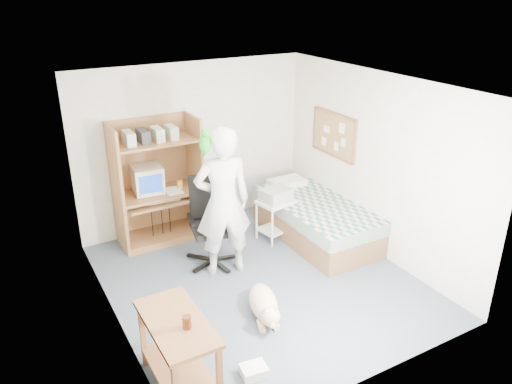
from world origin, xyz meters
TOP-DOWN VIEW (x-y plane):
  - floor at (0.00, 0.00)m, footprint 4.00×4.00m
  - wall_back at (0.00, 2.00)m, footprint 3.60×0.02m
  - wall_right at (1.80, 0.00)m, footprint 0.02×4.00m
  - wall_left at (-1.80, 0.00)m, footprint 0.02×4.00m
  - ceiling at (0.00, 0.00)m, footprint 3.60×4.00m
  - computer_hutch at (-0.70, 1.74)m, footprint 1.20×0.63m
  - bed at (1.30, 0.62)m, footprint 1.02×2.02m
  - side_desk at (-1.55, -1.20)m, footprint 0.50×1.00m
  - corkboard at (1.77, 0.90)m, footprint 0.04×0.94m
  - office_chair at (-0.32, 0.76)m, footprint 0.67×0.67m
  - person at (-0.28, 0.44)m, footprint 0.80×0.61m
  - parrot at (-0.48, 0.46)m, footprint 0.14×0.25m
  - dog at (-0.32, -0.66)m, footprint 0.50×0.94m
  - printer_cart at (0.78, 0.89)m, footprint 0.57×0.49m
  - printer at (0.78, 0.89)m, footprint 0.47×0.39m
  - crt_monitor at (-0.83, 1.75)m, footprint 0.44×0.46m
  - keyboard at (-0.67, 1.58)m, footprint 0.47×0.22m
  - pencil_cup at (-0.39, 1.65)m, footprint 0.08×0.08m
  - drink_glass at (-1.50, -1.33)m, footprint 0.08×0.08m
  - floor_box_a at (-0.88, -1.41)m, footprint 0.27×0.23m

SIDE VIEW (x-z plane):
  - floor at x=0.00m, z-range 0.00..0.00m
  - floor_box_a at x=-0.88m, z-range 0.00..0.10m
  - dog at x=-0.32m, z-range -0.02..0.34m
  - bed at x=1.30m, z-range -0.04..0.62m
  - printer_cart at x=0.78m, z-range 0.10..0.71m
  - office_chair at x=-0.32m, z-range -0.17..1.02m
  - side_desk at x=-1.55m, z-range 0.12..0.87m
  - keyboard at x=-0.67m, z-range 0.66..0.69m
  - printer at x=0.78m, z-range 0.61..0.79m
  - drink_glass at x=-1.50m, z-range 0.75..0.87m
  - pencil_cup at x=-0.39m, z-range 0.76..0.88m
  - computer_hutch at x=-0.70m, z-range -0.08..1.72m
  - crt_monitor at x=-0.83m, z-range 0.77..1.15m
  - person at x=-0.28m, z-range 0.00..1.97m
  - wall_back at x=0.00m, z-range 0.00..2.50m
  - wall_right at x=1.80m, z-range 0.00..2.50m
  - wall_left at x=-1.80m, z-range 0.00..2.50m
  - corkboard at x=1.77m, z-range 1.12..1.78m
  - parrot at x=-0.48m, z-range 1.60..2.00m
  - ceiling at x=0.00m, z-range 2.49..2.51m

